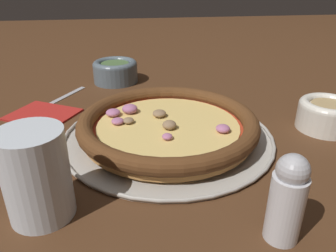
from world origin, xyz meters
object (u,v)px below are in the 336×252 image
Objects in this scene: pizza_tray at (168,136)px; pepper_shaker at (287,199)px; drinking_cup at (36,175)px; bowl_near at (328,115)px; bowl_far at (115,71)px; fork at (55,101)px; pizza at (168,124)px; napkin at (43,114)px.

pepper_shaker is (0.10, -0.25, 0.05)m from pizza_tray.
bowl_near is at bearing 19.88° from drinking_cup.
pizza_tray is 0.30m from bowl_near.
bowl_far reaches higher than pizza_tray.
drinking_cup is (-0.48, -0.17, 0.03)m from bowl_near.
bowl_far is at bearing 163.85° from fork.
bowl_near is at bearing 99.23° from fork.
napkin is (-0.24, 0.13, -0.02)m from pizza.
bowl_near is at bearing -0.83° from pizza_tray.
napkin reaches higher than fork.
drinking_cup is 1.06× the size of pepper_shaker.
drinking_cup reaches higher than bowl_far.
pizza_tray is 0.31m from fork.
pizza reaches higher than pizza_tray.
bowl_far is (-0.09, 0.33, 0.00)m from pizza.
pizza is 0.30m from bowl_near.
drinking_cup reaches higher than napkin.
pizza_tray is 3.22× the size of bowl_far.
fork is at bearing 138.76° from pizza_tray.
bowl_far is 0.61m from pepper_shaker.
pizza is 1.83× the size of fork.
pizza_tray is 0.26m from drinking_cup.
pizza is at bearing -28.44° from napkin.
bowl_near is 0.91× the size of bowl_far.
bowl_far is at bearing 139.51° from bowl_near.
bowl_far is at bearing 106.03° from pizza_tray.
pizza_tray is at bearing 79.37° from fork.
bowl_near is 0.61× the size of fork.
pizza is 0.27m from pepper_shaker.
pepper_shaker reaches higher than bowl_far.
fork is at bearing 97.92° from drinking_cup.
pizza is 2.76× the size of drinking_cup.
fork is (-0.23, 0.20, -0.00)m from pizza_tray.
pizza_tray is 2.15× the size of fork.
napkin is at bearing -126.46° from bowl_far.
pizza_tray is 1.17× the size of pizza.
fork is at bearing 138.74° from pizza.
bowl_near is (0.30, -0.00, 0.00)m from pizza.
bowl_near is 0.91× the size of drinking_cup.
bowl_far is at bearing 80.66° from drinking_cup.
napkin is 0.94× the size of fork.
fork is (-0.05, 0.38, -0.06)m from drinking_cup.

